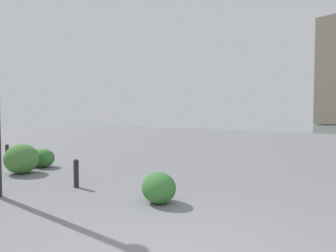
% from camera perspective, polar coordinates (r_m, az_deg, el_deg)
% --- Properties ---
extents(bollard_near, '(0.13, 0.13, 0.69)m').
position_cam_1_polar(bollard_near, '(6.77, -19.35, -9.53)').
color(bollard_near, '#232328').
rests_on(bollard_near, ground).
extents(bollard_mid, '(0.13, 0.13, 0.66)m').
position_cam_1_polar(bollard_mid, '(11.48, -31.60, -4.96)').
color(bollard_mid, '#232328').
rests_on(bollard_mid, ground).
extents(shrub_low, '(0.72, 0.65, 0.61)m').
position_cam_1_polar(shrub_low, '(9.74, -25.37, -6.34)').
color(shrub_low, '#387533').
rests_on(shrub_low, ground).
extents(shrub_round, '(0.72, 0.64, 0.61)m').
position_cam_1_polar(shrub_round, '(5.32, -2.04, -13.28)').
color(shrub_round, '#387533').
rests_on(shrub_round, ground).
extents(shrub_wide, '(1.04, 0.93, 0.88)m').
position_cam_1_polar(shrub_wide, '(9.01, -29.26, -6.24)').
color(shrub_wide, '#477F38').
rests_on(shrub_wide, ground).
extents(shrub_tall, '(0.69, 0.63, 0.59)m').
position_cam_1_polar(shrub_tall, '(10.06, -26.83, -6.16)').
color(shrub_tall, '#477F38').
rests_on(shrub_tall, ground).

